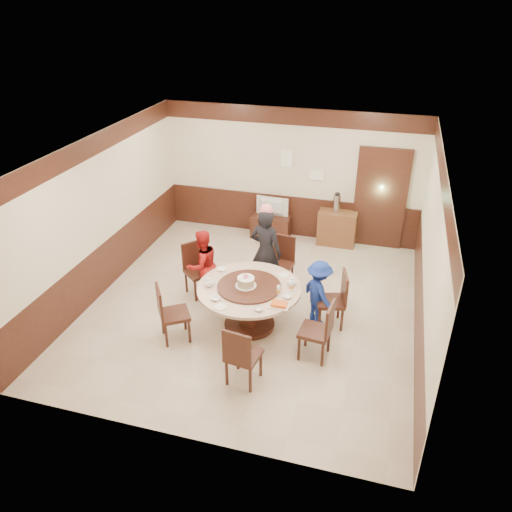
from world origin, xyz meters
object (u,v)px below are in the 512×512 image
(shrimp_platter, at_px, (279,305))
(television, at_px, (271,207))
(person_red, at_px, (202,265))
(birthday_cake, at_px, (246,282))
(thermos, at_px, (337,203))
(person_standing, at_px, (266,252))
(side_cabinet, at_px, (337,228))
(tv_stand, at_px, (271,226))
(banquet_table, at_px, (249,299))
(person_blue, at_px, (319,293))

(shrimp_platter, distance_m, television, 3.85)
(person_red, bearing_deg, television, -157.67)
(birthday_cake, height_order, thermos, thermos)
(person_standing, relative_size, side_cabinet, 2.05)
(person_red, distance_m, birthday_cake, 1.20)
(person_standing, xyz_separation_m, thermos, (0.93, 2.27, 0.12))
(tv_stand, bearing_deg, person_standing, -78.25)
(birthday_cake, xyz_separation_m, shrimp_platter, (0.63, -0.37, -0.08))
(shrimp_platter, xyz_separation_m, tv_stand, (-1.06, 3.70, -0.53))
(thermos, bearing_deg, side_cabinet, 0.00)
(side_cabinet, bearing_deg, television, -178.81)
(person_standing, relative_size, television, 2.30)
(banquet_table, xyz_separation_m, birthday_cake, (-0.05, -0.02, 0.32))
(birthday_cake, bearing_deg, side_cabinet, 73.23)
(shrimp_platter, xyz_separation_m, side_cabinet, (0.39, 3.73, -0.40))
(person_standing, bearing_deg, person_blue, 161.54)
(person_red, height_order, television, person_red)
(person_blue, bearing_deg, banquet_table, 67.96)
(tv_stand, bearing_deg, birthday_cake, -82.65)
(person_red, relative_size, television, 1.82)
(side_cabinet, bearing_deg, tv_stand, -178.81)
(side_cabinet, bearing_deg, banquet_table, -106.14)
(person_red, bearing_deg, shrimp_platter, 91.90)
(person_blue, height_order, birthday_cake, person_blue)
(person_red, relative_size, side_cabinet, 1.62)
(tv_stand, xyz_separation_m, side_cabinet, (1.44, 0.03, 0.12))
(banquet_table, height_order, birthday_cake, birthday_cake)
(banquet_table, bearing_deg, shrimp_platter, -34.25)
(birthday_cake, xyz_separation_m, tv_stand, (-0.43, 3.33, -0.61))
(person_red, xyz_separation_m, thermos, (1.96, 2.71, 0.29))
(person_blue, xyz_separation_m, shrimp_platter, (-0.47, -0.81, 0.21))
(television, bearing_deg, person_red, 81.44)
(shrimp_platter, bearing_deg, birthday_cake, 149.19)
(person_red, bearing_deg, birthday_cake, 91.00)
(shrimp_platter, height_order, television, television)
(tv_stand, distance_m, television, 0.46)
(banquet_table, distance_m, person_blue, 1.13)
(tv_stand, distance_m, thermos, 1.56)
(side_cabinet, bearing_deg, person_red, -126.48)
(television, xyz_separation_m, thermos, (1.40, 0.03, 0.23))
(person_blue, relative_size, shrimp_platter, 3.78)
(television, xyz_separation_m, side_cabinet, (1.44, 0.03, -0.33))
(person_standing, distance_m, tv_stand, 2.36)
(banquet_table, distance_m, shrimp_platter, 0.74)
(banquet_table, distance_m, television, 3.35)
(person_blue, bearing_deg, tv_stand, -15.87)
(person_red, bearing_deg, side_cabinet, 177.70)
(person_standing, height_order, person_blue, person_standing)
(banquet_table, height_order, shrimp_platter, shrimp_platter)
(person_standing, xyz_separation_m, television, (-0.47, 2.24, -0.12))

